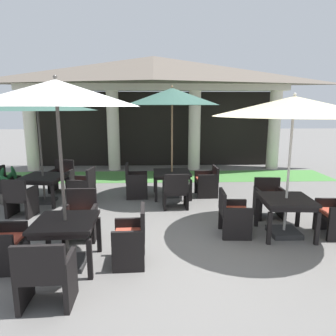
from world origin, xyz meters
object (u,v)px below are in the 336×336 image
object	(u,v)px
patio_chair_mid_left_west	(0,244)
patio_chair_mid_left_east	(132,238)
patio_chair_mid_left_north	(81,217)
patio_chair_mid_right_west	(233,214)
patio_table_mid_right	(286,203)
patio_chair_near_foreground_west	(136,182)
patio_chair_far_back_south	(20,199)
patio_umbrella_mid_left	(56,95)
patio_chair_far_back_west	(5,186)
patio_chair_far_back_north	(62,177)
potted_palm_left_edge	(10,193)
patio_table_far_back	(43,179)
patio_chair_mid_right_north	(269,199)
patio_umbrella_far_back	(37,105)
patio_umbrella_mid_right	(294,108)
patio_umbrella_near_foreground	(172,97)
patio_chair_near_foreground_east	(207,182)
patio_table_mid_left	(66,227)
patio_table_near_foreground	(172,175)
patio_chair_mid_left_south	(45,275)
patio_chair_far_back_east	(83,187)

from	to	relation	value
patio_chair_mid_left_west	patio_chair_mid_left_east	size ratio (longest dim) A/B	0.88
patio_chair_mid_left_north	patio_chair_mid_right_west	size ratio (longest dim) A/B	1.06
patio_table_mid_right	patio_chair_mid_left_east	bearing A→B (deg)	-161.03
patio_chair_near_foreground_west	patio_chair_far_back_south	xyz separation A→B (m)	(-2.50, -1.41, -0.01)
patio_umbrella_mid_left	patio_chair_far_back_west	world-z (taller)	patio_umbrella_mid_left
patio_chair_far_back_north	potted_palm_left_edge	distance (m)	1.48
patio_table_far_back	patio_chair_far_back_north	distance (m)	1.08
patio_chair_mid_right_north	patio_umbrella_far_back	xyz separation A→B (m)	(-5.47, 1.26, 2.09)
patio_umbrella_mid_left	patio_chair_mid_left_west	size ratio (longest dim) A/B	3.54
patio_chair_far_back_west	patio_chair_far_back_north	bearing A→B (deg)	134.93
patio_umbrella_mid_right	potted_palm_left_edge	size ratio (longest dim) A/B	2.88
patio_chair_mid_right_west	patio_chair_far_back_west	distance (m)	5.95
patio_umbrella_near_foreground	patio_chair_far_back_west	size ratio (longest dim) A/B	3.26
patio_chair_near_foreground_east	patio_umbrella_mid_right	world-z (taller)	patio_umbrella_mid_right
patio_table_mid_left	patio_chair_far_back_south	world-z (taller)	patio_chair_far_back_south
patio_chair_mid_left_west	patio_chair_mid_left_north	distance (m)	1.42
patio_table_near_foreground	patio_umbrella_near_foreground	xyz separation A→B (m)	(0.00, -0.00, 2.09)
patio_chair_mid_right_west	patio_chair_far_back_south	xyz separation A→B (m)	(-4.56, 1.15, 0.01)
patio_table_mid_right	patio_chair_far_back_south	bearing A→B (deg)	167.74
patio_umbrella_mid_left	patio_umbrella_far_back	distance (m)	3.62
patio_umbrella_near_foreground	patio_table_far_back	world-z (taller)	patio_umbrella_near_foreground
patio_chair_mid_left_south	patio_chair_mid_left_east	size ratio (longest dim) A/B	0.98
patio_umbrella_far_back	potted_palm_left_edge	bearing A→B (deg)	-179.99
patio_table_far_back	patio_chair_far_back_west	size ratio (longest dim) A/B	1.24
patio_chair_mid_left_east	patio_chair_far_back_north	distance (m)	4.92
patio_umbrella_near_foreground	patio_table_far_back	distance (m)	3.97
patio_chair_mid_left_south	patio_chair_mid_left_north	bearing A→B (deg)	90.00
patio_umbrella_near_foreground	patio_chair_near_foreground_west	xyz separation A→B (m)	(-1.00, -0.04, -2.27)
patio_table_mid_left	patio_chair_far_back_north	distance (m)	4.55
patio_chair_mid_left_south	patio_table_mid_right	size ratio (longest dim) A/B	0.93
patio_table_far_back	patio_chair_far_back_east	world-z (taller)	patio_chair_far_back_east
patio_chair_near_foreground_west	patio_chair_mid_left_east	xyz separation A→B (m)	(0.19, -3.60, -0.00)
patio_chair_far_back_north	patio_chair_far_back_south	bearing A→B (deg)	90.00
patio_umbrella_mid_right	patio_table_far_back	xyz separation A→B (m)	(-5.41, 2.26, -1.82)
patio_umbrella_near_foreground	patio_chair_mid_left_south	bearing A→B (deg)	-110.81
patio_umbrella_mid_right	patio_chair_mid_right_west	xyz separation A→B (m)	(-1.00, 0.06, -2.03)
patio_umbrella_mid_right	patio_chair_near_foreground_east	bearing A→B (deg)	111.57
patio_chair_far_back_south	patio_chair_far_back_west	bearing A→B (deg)	135.13
patio_umbrella_near_foreground	patio_chair_far_back_north	distance (m)	3.99
patio_table_near_foreground	patio_chair_near_foreground_west	distance (m)	1.02
patio_chair_mid_left_east	patio_chair_near_foreground_east	bearing A→B (deg)	-28.04
patio_umbrella_mid_left	patio_umbrella_mid_right	world-z (taller)	patio_umbrella_mid_left
patio_chair_mid_left_west	patio_chair_far_back_east	size ratio (longest dim) A/B	0.88
patio_table_mid_right	patio_chair_far_back_west	bearing A→B (deg)	159.64
patio_umbrella_near_foreground	patio_chair_far_back_east	xyz separation A→B (m)	(-2.30, -0.54, -2.27)
patio_table_mid_right	patio_chair_far_back_south	world-z (taller)	patio_chair_far_back_south
patio_table_near_foreground	patio_umbrella_mid_right	size ratio (longest dim) A/B	0.35
patio_umbrella_near_foreground	patio_umbrella_mid_right	distance (m)	3.37
patio_table_mid_right	patio_chair_far_back_west	distance (m)	6.90
patio_chair_mid_right_north	patio_chair_far_back_north	size ratio (longest dim) A/B	0.95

